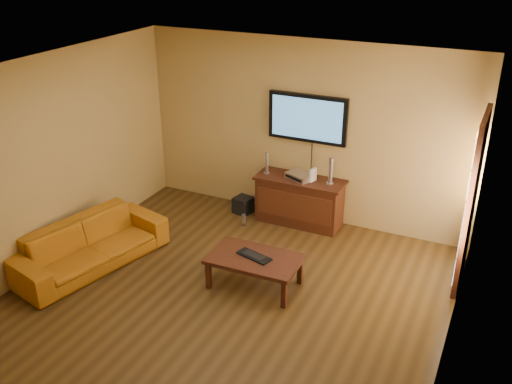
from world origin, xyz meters
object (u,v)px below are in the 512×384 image
Objects in this scene: bottle at (244,220)px; subwoofer at (243,205)px; television at (307,118)px; coffee_table at (255,261)px; sofa at (89,238)px; av_receiver at (300,176)px; keyboard at (254,256)px; game_console at (313,175)px; speaker_right at (331,172)px; speaker_left at (267,164)px; media_console at (299,201)px.

subwoofer is at bearing 117.50° from bottle.
television is 1.04× the size of coffee_table.
coffee_table is 2.21m from sofa.
av_receiver reaches higher than keyboard.
sofa is 2.29m from bottle.
keyboard is (0.12, -1.80, -0.34)m from av_receiver.
subwoofer is (-1.10, -0.06, -0.69)m from game_console.
av_receiver is 0.79× the size of keyboard.
speaker_right is 1.52× the size of subwoofer.
speaker_right is 1.99× the size of bottle.
television is 3.43m from sofa.
subwoofer is 1.31× the size of bottle.
speaker_left is at bearing 110.01° from coffee_table.
game_console is at bearing -30.55° from sofa.
sofa is at bearing -125.75° from bottle.
speaker_left is at bearing -156.78° from television.
speaker_left is 1.71× the size of bottle.
speaker_left is 0.54m from av_receiver.
bottle is 1.62m from keyboard.
media_console is at bearing 14.82° from subwoofer.
keyboard is at bearing -70.21° from speaker_left.
television is 1.73m from subwoofer.
speaker_right reaches higher than media_console.
coffee_table is 0.55× the size of sofa.
av_receiver is at bearing -178.09° from speaker_right.
game_console is (0.73, 0.01, -0.06)m from speaker_left.
sofa reaches higher than coffee_table.
subwoofer is (-0.91, -0.06, -0.23)m from media_console.
media_console is 1.24m from television.
television is 6.01× the size of bottle.
media_console is 0.74m from speaker_left.
coffee_table is at bearing -30.65° from keyboard.
coffee_table is (0.12, -2.02, -1.22)m from television.
speaker_left reaches higher than av_receiver.
television is 0.82m from game_console.
coffee_table is at bearing -86.58° from television.
television is at bearing -25.38° from sofa.
bottle is at bearing -113.14° from speaker_left.
coffee_table is 3.38× the size of speaker_left.
subwoofer is (-0.91, -0.27, -1.45)m from television.
media_console is 3.39× the size of speaker_right.
game_console is at bearing 87.32° from keyboard.
television is (0.00, 0.21, 1.22)m from media_console.
sofa reaches higher than keyboard.
sofa is 10.52× the size of game_console.
subwoofer is 0.54× the size of keyboard.
television is 0.84m from av_receiver.
media_console is 1.17× the size of coffee_table.
av_receiver is at bearing 93.69° from keyboard.
television is at bearing 42.40° from bottle.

